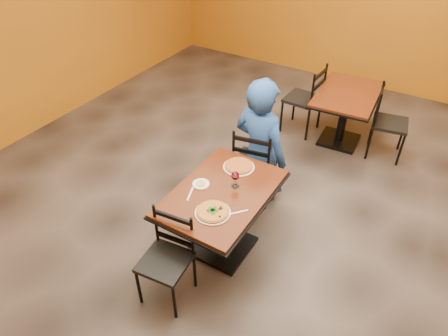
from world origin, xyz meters
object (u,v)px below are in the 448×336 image
Objects in this scene: pizza_main at (213,211)px; side_plate at (201,184)px; chair_second_right at (390,124)px; wine_glass at (235,179)px; chair_second_left at (303,99)px; chair_main_near at (165,262)px; pizza_far at (239,166)px; diner at (261,139)px; plate_far at (239,167)px; chair_main_far at (255,162)px; table_second at (345,106)px; table_main at (222,207)px; plate_main at (213,213)px.

pizza_main is 0.40m from side_plate.
wine_glass is at bearing 149.37° from chair_second_right.
chair_second_left is at bearing 96.78° from wine_glass.
chair_main_near is 3.13× the size of pizza_far.
chair_second_left reaches higher than side_plate.
pizza_main is 1.58× the size of wine_glass.
diner is at bearing 6.81° from chair_second_left.
plate_far is (-1.03, -2.12, 0.28)m from chair_second_right.
chair_main_near is 1.63m from chair_main_far.
side_plate is at bearing 95.42° from diner.
chair_main_far is 0.27m from diner.
chair_main_near is 1.17m from plate_far.
pizza_far reaches higher than plate_far.
pizza_main is 0.69m from pizza_far.
side_plate is at bearing -153.53° from wine_glass.
chair_second_left is 3.49× the size of pizza_main.
table_second is at bearing 74.98° from chair_main_near.
pizza_far is (0.08, 1.13, 0.33)m from chair_main_near.
chair_main_near is (-0.12, -0.73, -0.12)m from table_main.
plate_far is at bearing 107.58° from diner.
chair_second_left is at bearing 94.61° from plate_far.
diner reaches higher than pizza_far.
chair_main_far is at bearing 101.61° from diner.
plate_far is at bearing 144.45° from chair_second_right.
wine_glass is at bearing 62.50° from table_main.
plate_main is at bearing -79.33° from pizza_far.
pizza_main reaches higher than plate_far.
chair_main_far is at bearing -106.93° from table_second.
chair_main_far reaches higher than table_second.
chair_second_left reaches higher than chair_main_far.
chair_second_right is 2.82m from side_plate.
chair_second_right reaches higher than pizza_far.
pizza_far reaches higher than table_main.
chair_main_near is 2.83× the size of plate_main.
diner is at bearing 98.53° from plate_main.
wine_glass is at bearing 92.03° from pizza_main.
pizza_far is (-0.13, 0.68, 0.00)m from pizza_main.
table_main is at bearing 86.69° from chair_main_far.
plate_main is at bearing -96.14° from table_second.
chair_second_left is at bearing 80.32° from chair_second_right.
pizza_main is (0.20, 0.45, 0.33)m from chair_main_near.
wine_glass is at bearing 92.58° from chair_main_far.
chair_main_far is 3.06× the size of plate_main.
chair_main_near is 1.18m from pizza_far.
plate_far is 0.45m from side_plate.
pizza_main is (0.30, -2.80, 0.28)m from chair_second_left.
chair_second_right is (0.98, 2.52, -0.08)m from table_main.
chair_main_far reaches higher than wine_glass.
table_main and table_second have the same top height.
plate_far and side_plate have the same top height.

